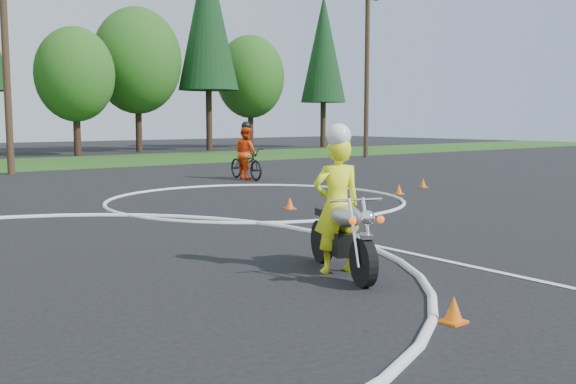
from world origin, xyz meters
TOP-DOWN VIEW (x-y plane):
  - ground at (0.00, 0.00)m, footprint 120.00×120.00m
  - course_markings at (2.17, 4.35)m, footprint 19.05×19.05m
  - primary_motorcycle at (4.16, 0.32)m, footprint 1.06×2.11m
  - rider_primary_grp at (4.17, 0.46)m, footprint 0.82×0.68m
  - rider_second_grp at (11.34, 13.41)m, footprint 0.93×2.28m
  - traffic_cones at (4.83, 3.01)m, footprint 18.95×10.97m
  - treeline at (14.78, 34.61)m, footprint 38.20×8.10m
  - utility_poles at (5.00, 21.00)m, footprint 41.60×1.12m

SIDE VIEW (x-z plane):
  - ground at x=0.00m, z-range 0.00..0.00m
  - course_markings at x=2.17m, z-range -0.05..0.07m
  - traffic_cones at x=4.83m, z-range -0.01..0.29m
  - primary_motorcycle at x=4.16m, z-range -0.02..1.14m
  - rider_second_grp at x=11.34m, z-range -0.32..1.83m
  - rider_primary_grp at x=4.17m, z-range -0.04..2.11m
  - utility_poles at x=5.00m, z-range 0.20..10.20m
  - treeline at x=14.78m, z-range -0.64..13.88m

